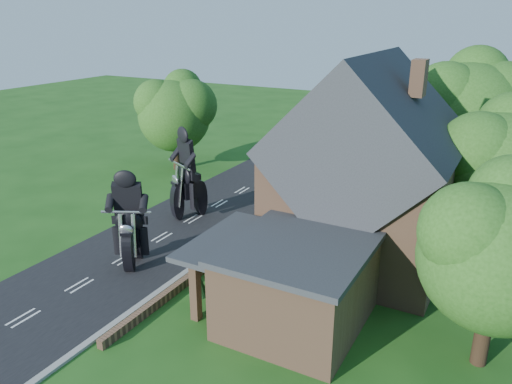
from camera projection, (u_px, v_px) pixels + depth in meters
The scene contains 19 objects.
ground at pixel (125, 259), 25.53m from camera, with size 120.00×120.00×0.00m, color #1B4914.
road at pixel (125, 259), 25.52m from camera, with size 7.00×80.00×0.02m, color black.
kerb at pixel (182, 275), 23.86m from camera, with size 0.30×80.00×0.12m, color gray.
garden_wall at pixel (246, 236), 27.65m from camera, with size 0.30×22.00×0.40m, color brown.
house at pixel (366, 177), 24.29m from camera, with size 9.54×8.64×10.24m.
annex at pixel (295, 283), 19.82m from camera, with size 7.05×5.94×3.44m.
tree_annex_side at pixel (511, 246), 16.31m from camera, with size 5.64×5.20×7.48m.
tree_house_right at pixel (512, 164), 23.40m from camera, with size 6.51×6.00×8.40m.
tree_behind_house at pixel (476, 112), 30.38m from camera, with size 7.81×7.20×10.08m.
tree_behind_left at pixel (382, 109), 34.07m from camera, with size 6.94×6.40×9.16m.
tree_far_road at pixel (179, 110), 38.65m from camera, with size 6.08×5.60×7.84m.
shrub_a at pixel (198, 284), 22.12m from camera, with size 0.90×0.90×1.10m, color #103316.
shrub_b at pixel (228, 261), 24.19m from camera, with size 0.90×0.90×1.10m, color #103316.
shrub_c at pixel (253, 241), 26.26m from camera, with size 0.90×0.90×1.10m, color #103316.
shrub_d at pixel (292, 210), 30.39m from camera, with size 0.90×0.90×1.10m, color #103316.
shrub_e at pixel (309, 198), 32.46m from camera, with size 0.90×0.90×1.10m, color #103316.
shrub_f at pixel (323, 187), 34.52m from camera, with size 0.90×0.90×1.10m, color #103316.
motorcycle_lead at pixel (133, 252), 24.65m from camera, with size 0.41×1.61×1.50m, color black, non-canonical shape.
motorcycle_follow at pixel (189, 204), 30.59m from camera, with size 0.46×1.83×1.70m, color black, non-canonical shape.
Camera 1 is at (16.86, -16.86, 11.84)m, focal length 35.00 mm.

